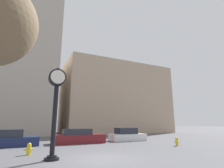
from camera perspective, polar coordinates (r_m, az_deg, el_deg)
The scene contains 9 objects.
ground_plane at distance 9.96m, azimuth -4.07°, elevation -23.28°, with size 200.00×200.00×0.00m, color #515156.
building_tall_tower at distance 38.03m, azimuth -25.83°, elevation 18.01°, with size 11.13×12.00×40.94m.
building_storefront_row at distance 37.21m, azimuth 0.81°, elevation -5.13°, with size 21.11×12.00×13.49m.
street_clock at distance 10.05m, azimuth -17.89°, elevation -5.08°, with size 0.94×0.76×4.93m.
car_navy at distance 16.99m, azimuth -30.88°, elevation -15.27°, with size 4.54×2.06×1.35m.
car_maroon at distance 17.46m, azimuth -10.78°, elevation -16.66°, with size 4.78×1.96×1.34m.
car_white at distance 19.86m, azimuth 4.93°, elevation -16.34°, with size 3.93×2.03×1.35m.
fire_hydrant_near at distance 12.16m, azimuth -25.48°, elevation -18.54°, with size 0.56×0.24×0.69m.
fire_hydrant_far at distance 16.34m, azimuth 20.40°, elevation -17.15°, with size 0.51×0.22×0.69m.
Camera 1 is at (-3.59, -9.11, 1.83)m, focal length 28.00 mm.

